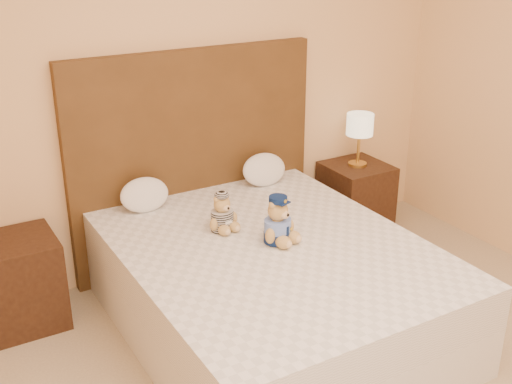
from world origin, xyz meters
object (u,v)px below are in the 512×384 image
pillow_right (264,168)px  teddy_police (278,220)px  teddy_prisoner (222,212)px  pillow_left (144,193)px  nightstand_left (20,282)px  bed (271,287)px  lamp (360,127)px  nightstand_right (355,199)px

pillow_right → teddy_police: bearing=-116.0°
teddy_prisoner → pillow_left: bearing=109.6°
pillow_left → pillow_right: pillow_right is taller
nightstand_left → teddy_prisoner: size_ratio=2.42×
bed → pillow_left: (-0.44, 0.83, 0.39)m
teddy_police → pillow_left: 0.94m
nightstand_left → lamp: 2.56m
bed → pillow_left: 1.01m
bed → pillow_right: 1.02m
lamp → pillow_right: 0.83m
pillow_left → pillow_right: size_ratio=0.96×
nightstand_left → teddy_police: (1.30, -0.77, 0.41)m
nightstand_left → pillow_right: 1.74m
nightstand_right → nightstand_left: bearing=180.0°
lamp → teddy_police: lamp is taller
bed → nightstand_right: bearing=32.6°
bed → pillow_right: size_ratio=6.04×
nightstand_left → nightstand_right: 2.50m
nightstand_right → teddy_prisoner: (-1.40, -0.48, 0.39)m
teddy_police → nightstand_left: bearing=130.6°
lamp → bed: bearing=-147.4°
bed → pillow_right: pillow_right is taller
teddy_police → teddy_prisoner: (-0.20, 0.30, -0.02)m
lamp → teddy_prisoner: bearing=-161.1°
nightstand_left → nightstand_right: same height
teddy_prisoner → pillow_left: (-0.29, 0.51, -0.00)m
pillow_left → nightstand_left: bearing=-177.9°
nightstand_left → nightstand_right: size_ratio=1.00×
nightstand_right → teddy_police: teddy_police is taller
nightstand_left → nightstand_right: (2.50, 0.00, 0.00)m
teddy_police → pillow_left: size_ratio=0.87×
teddy_prisoner → lamp: bearing=8.9°
nightstand_left → teddy_prisoner: (1.10, -0.48, 0.39)m
nightstand_left → pillow_left: bearing=2.1°
lamp → pillow_left: (-1.69, 0.03, -0.19)m
nightstand_right → pillow_right: bearing=177.9°
teddy_prisoner → bed: bearing=-75.4°
teddy_police → pillow_right: size_ratio=0.83×
teddy_police → pillow_right: teddy_police is taller
bed → lamp: (1.25, 0.80, 0.57)m
lamp → teddy_prisoner: 1.49m
nightstand_right → pillow_left: 1.73m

